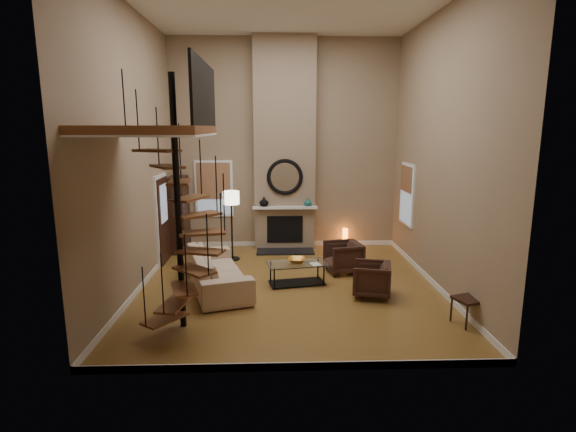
{
  "coord_description": "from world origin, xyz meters",
  "views": [
    {
      "loc": [
        -0.31,
        -8.71,
        3.21
      ],
      "look_at": [
        0.0,
        0.4,
        1.4
      ],
      "focal_mm": 27.79,
      "sensor_mm": 36.0,
      "label": 1
    }
  ],
  "objects_px": {
    "armchair_near": "(346,257)",
    "accent_lamp": "(345,238)",
    "floor_lamp": "(231,203)",
    "coffee_table": "(297,271)",
    "side_chair": "(473,294)",
    "hutch": "(179,216)",
    "sofa": "(217,269)",
    "armchair_far": "(375,279)"
  },
  "relations": [
    {
      "from": "side_chair",
      "to": "hutch",
      "type": "bearing_deg",
      "value": 140.92
    },
    {
      "from": "accent_lamp",
      "to": "sofa",
      "type": "bearing_deg",
      "value": -135.18
    },
    {
      "from": "floor_lamp",
      "to": "accent_lamp",
      "type": "xyz_separation_m",
      "value": [
        2.98,
        1.11,
        -1.16
      ]
    },
    {
      "from": "sofa",
      "to": "hutch",
      "type": "bearing_deg",
      "value": 8.32
    },
    {
      "from": "sofa",
      "to": "floor_lamp",
      "type": "distance_m",
      "value": 2.24
    },
    {
      "from": "accent_lamp",
      "to": "side_chair",
      "type": "height_order",
      "value": "side_chair"
    },
    {
      "from": "hutch",
      "to": "armchair_near",
      "type": "bearing_deg",
      "value": -24.89
    },
    {
      "from": "hutch",
      "to": "side_chair",
      "type": "distance_m",
      "value": 7.44
    },
    {
      "from": "floor_lamp",
      "to": "side_chair",
      "type": "height_order",
      "value": "floor_lamp"
    },
    {
      "from": "armchair_near",
      "to": "coffee_table",
      "type": "relative_size",
      "value": 0.57
    },
    {
      "from": "sofa",
      "to": "armchair_near",
      "type": "height_order",
      "value": "sofa"
    },
    {
      "from": "sofa",
      "to": "floor_lamp",
      "type": "xyz_separation_m",
      "value": [
        0.14,
        1.99,
        1.02
      ]
    },
    {
      "from": "armchair_near",
      "to": "floor_lamp",
      "type": "bearing_deg",
      "value": -123.09
    },
    {
      "from": "hutch",
      "to": "floor_lamp",
      "type": "distance_m",
      "value": 1.75
    },
    {
      "from": "hutch",
      "to": "accent_lamp",
      "type": "distance_m",
      "value": 4.5
    },
    {
      "from": "armchair_near",
      "to": "floor_lamp",
      "type": "distance_m",
      "value": 3.05
    },
    {
      "from": "floor_lamp",
      "to": "hutch",
      "type": "bearing_deg",
      "value": 149.95
    },
    {
      "from": "armchair_far",
      "to": "side_chair",
      "type": "height_order",
      "value": "side_chair"
    },
    {
      "from": "hutch",
      "to": "sofa",
      "type": "xyz_separation_m",
      "value": [
        1.32,
        -2.84,
        -0.55
      ]
    },
    {
      "from": "armchair_far",
      "to": "accent_lamp",
      "type": "relative_size",
      "value": 1.39
    },
    {
      "from": "coffee_table",
      "to": "side_chair",
      "type": "relative_size",
      "value": 1.42
    },
    {
      "from": "floor_lamp",
      "to": "coffee_table",
      "type": "bearing_deg",
      "value": -50.33
    },
    {
      "from": "sofa",
      "to": "coffee_table",
      "type": "xyz_separation_m",
      "value": [
        1.64,
        0.18,
        -0.11
      ]
    },
    {
      "from": "armchair_near",
      "to": "accent_lamp",
      "type": "bearing_deg",
      "value": 160.22
    },
    {
      "from": "armchair_far",
      "to": "armchair_near",
      "type": "bearing_deg",
      "value": -154.63
    },
    {
      "from": "hutch",
      "to": "sofa",
      "type": "distance_m",
      "value": 3.18
    },
    {
      "from": "armchair_far",
      "to": "accent_lamp",
      "type": "height_order",
      "value": "armchair_far"
    },
    {
      "from": "hutch",
      "to": "side_chair",
      "type": "relative_size",
      "value": 2.2
    },
    {
      "from": "armchair_near",
      "to": "armchair_far",
      "type": "bearing_deg",
      "value": 0.3
    },
    {
      "from": "sofa",
      "to": "armchair_far",
      "type": "distance_m",
      "value": 3.16
    },
    {
      "from": "side_chair",
      "to": "coffee_table",
      "type": "bearing_deg",
      "value": 144.13
    },
    {
      "from": "armchair_far",
      "to": "side_chair",
      "type": "xyz_separation_m",
      "value": [
        1.34,
        -1.25,
        0.17
      ]
    },
    {
      "from": "armchair_near",
      "to": "accent_lamp",
      "type": "height_order",
      "value": "armchair_near"
    },
    {
      "from": "floor_lamp",
      "to": "accent_lamp",
      "type": "relative_size",
      "value": 3.34
    },
    {
      "from": "floor_lamp",
      "to": "sofa",
      "type": "bearing_deg",
      "value": -94.02
    },
    {
      "from": "armchair_near",
      "to": "floor_lamp",
      "type": "xyz_separation_m",
      "value": [
        -2.65,
        1.06,
        1.06
      ]
    },
    {
      "from": "side_chair",
      "to": "accent_lamp",
      "type": "bearing_deg",
      "value": 104.97
    },
    {
      "from": "hutch",
      "to": "armchair_near",
      "type": "xyz_separation_m",
      "value": [
        4.12,
        -1.91,
        -0.6
      ]
    },
    {
      "from": "floor_lamp",
      "to": "armchair_far",
      "type": "bearing_deg",
      "value": -41.08
    },
    {
      "from": "sofa",
      "to": "side_chair",
      "type": "relative_size",
      "value": 2.68
    },
    {
      "from": "hutch",
      "to": "sofa",
      "type": "height_order",
      "value": "hutch"
    },
    {
      "from": "coffee_table",
      "to": "side_chair",
      "type": "bearing_deg",
      "value": -35.87
    }
  ]
}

